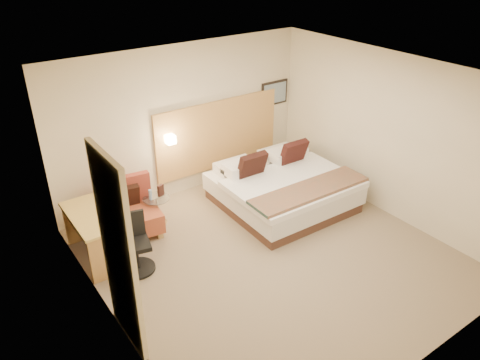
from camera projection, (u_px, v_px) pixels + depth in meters
floor at (271, 256)px, 7.01m from camera, size 4.80×5.00×0.02m
ceiling at (278, 77)px, 5.73m from camera, size 4.80×5.00×0.02m
wall_back at (183, 121)px, 8.17m from camera, size 4.80×0.02×2.70m
wall_front at (436, 273)px, 4.57m from camera, size 4.80×0.02×2.70m
wall_left at (104, 235)px, 5.14m from camera, size 0.02×5.00×2.70m
wall_right at (389, 136)px, 7.60m from camera, size 0.02×5.00×2.70m
headboard_panel at (219, 134)px, 8.69m from camera, size 2.60×0.04×1.30m
art_frame at (274, 93)px, 9.11m from camera, size 0.62×0.03×0.47m
art_canvas at (275, 93)px, 9.10m from camera, size 0.54×0.01×0.39m
lamp_arm at (169, 138)px, 8.02m from camera, size 0.02×0.12×0.02m
lamp_shade at (170, 139)px, 7.98m from camera, size 0.15×0.15×0.15m
curtain at (118, 254)px, 5.04m from camera, size 0.06×0.90×2.42m
bottle_a at (150, 195)px, 7.46m from camera, size 0.07×0.07×0.17m
menu_folder at (161, 190)px, 7.57m from camera, size 0.12×0.08×0.19m
bed at (282, 188)px, 8.15m from camera, size 2.14×2.07×1.02m
lounge_chair at (130, 213)px, 7.39m from camera, size 0.93×0.84×0.89m
side_table at (157, 209)px, 7.64m from camera, size 0.56×0.56×0.49m
desk at (93, 224)px, 6.71m from camera, size 0.55×1.19×0.74m
desk_chair at (135, 248)px, 6.58m from camera, size 0.59×0.59×0.86m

